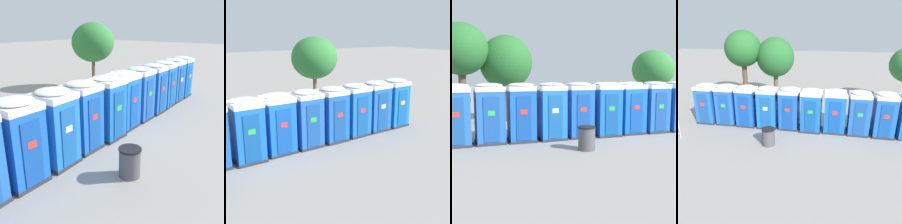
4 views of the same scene
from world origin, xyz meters
The scene contains 13 objects.
ground_plane centered at (0.00, 0.00, 0.00)m, with size 120.00×120.00×0.00m, color gray.
portapotty_0 centered at (-7.37, -0.65, 1.28)m, with size 1.27×1.26×2.54m.
portapotty_1 centered at (-6.03, -0.53, 1.28)m, with size 1.32×1.31×2.54m.
portapotty_2 centered at (-4.68, -0.49, 1.28)m, with size 1.20×1.24×2.54m.
portapotty_3 centered at (-3.34, -0.42, 1.28)m, with size 1.28×1.30×2.54m.
portapotty_4 centered at (-2.00, -0.30, 1.28)m, with size 1.22×1.26×2.54m.
portapotty_5 centered at (-0.65, -0.33, 1.28)m, with size 1.23×1.24×2.54m.
portapotty_6 centered at (0.68, -0.15, 1.28)m, with size 1.31×1.28×2.54m.
portapotty_7 centered at (2.03, -0.11, 1.28)m, with size 1.26×1.27×2.54m.
street_tree_0 centered at (-7.29, 4.83, 4.23)m, with size 3.02×3.02×5.76m.
street_tree_1 centered at (5.82, 6.34, 3.21)m, with size 3.02×3.02×4.59m.
street_tree_2 centered at (-4.74, 5.59, 3.56)m, with size 3.18×3.18×5.23m.
trash_can centered at (-2.49, -2.74, 0.46)m, with size 0.69×0.69×0.92m.
Camera 3 is at (-6.49, -13.84, 2.97)m, focal length 50.00 mm.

